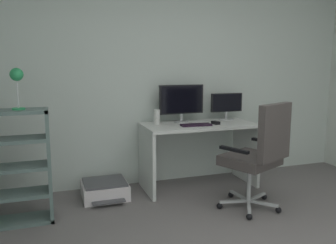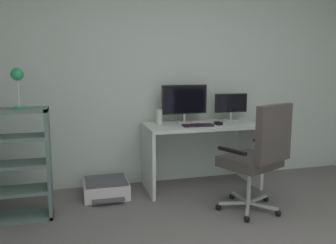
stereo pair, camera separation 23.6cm
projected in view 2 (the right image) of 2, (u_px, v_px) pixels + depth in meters
name	position (u px, v px, depth m)	size (l,w,h in m)	color
wall_back	(171.00, 79.00, 4.31)	(4.88, 0.10, 2.51)	silver
desk	(202.00, 142.00, 4.11)	(1.30, 0.62, 0.76)	silver
monitor_main	(184.00, 101.00, 4.15)	(0.55, 0.18, 0.44)	#B2B5B7
monitor_secondary	(231.00, 105.00, 4.31)	(0.41, 0.18, 0.33)	#B2B5B7
keyboard	(198.00, 125.00, 3.93)	(0.34, 0.13, 0.02)	black
computer_mouse	(218.00, 123.00, 4.02)	(0.06, 0.10, 0.03)	black
desktop_speaker	(159.00, 117.00, 4.05)	(0.07, 0.07, 0.17)	silver
office_chair	(259.00, 153.00, 3.38)	(0.66, 0.69, 1.08)	#B7BABC
desk_lamp	(17.00, 78.00, 3.15)	(0.11, 0.11, 0.36)	#2A9B58
printer	(106.00, 188.00, 3.90)	(0.48, 0.52, 0.19)	white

